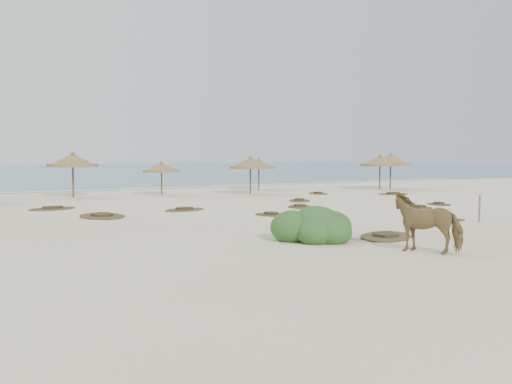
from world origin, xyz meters
TOP-DOWN VIEW (x-y plane):
  - ground at (0.00, 0.00)m, footprint 160.00×160.00m
  - ocean at (0.00, 75.00)m, footprint 200.00×100.00m
  - foam_line at (0.00, 26.00)m, footprint 70.00×0.60m
  - palapa_2 at (-6.29, 19.58)m, footprint 4.36×4.36m
  - palapa_3 at (-0.55, 18.55)m, footprint 2.88×2.88m
  - palapa_4 at (5.19, 16.26)m, footprint 3.20×3.20m
  - palapa_5 at (8.02, 20.12)m, footprint 2.86×2.86m
  - palapa_6 at (16.58, 15.76)m, footprint 3.12×3.12m
  - palapa_7 at (17.95, 16.04)m, footprint 3.69×3.69m
  - horse at (-1.19, -6.73)m, footprint 1.98×2.21m
  - fence_post_far at (6.18, -2.49)m, footprint 0.11×0.11m
  - bush at (-2.84, -3.30)m, footprint 2.99×2.64m
  - scrub_1 at (-7.47, 7.17)m, footprint 2.04×3.08m
  - scrub_2 at (-0.35, 3.88)m, footprint 1.74×2.09m
  - scrub_3 at (2.98, 6.55)m, footprint 2.12×2.38m
  - scrub_4 at (10.63, 3.96)m, footprint 1.24×1.73m
  - scrub_5 at (13.89, 11.24)m, footprint 2.49×1.87m
  - scrub_6 at (-8.87, 11.86)m, footprint 2.82×2.24m
  - scrub_7 at (5.10, 9.81)m, footprint 2.05×2.27m
  - scrub_9 at (-0.50, 0.84)m, footprint 3.12×3.00m
  - scrub_10 at (9.53, 14.17)m, footprint 1.23×1.82m
  - scrub_11 at (-2.38, -1.63)m, footprint 2.21×2.54m
  - scrub_12 at (5.47, -1.47)m, footprint 1.57×1.56m
  - scrub_13 at (-3.06, 8.05)m, footprint 2.49×1.91m
  - scrub_14 at (-0.37, -3.98)m, footprint 3.18×2.98m
  - scrub_15 at (8.37, 3.13)m, footprint 1.53×1.94m

SIDE VIEW (x-z plane):
  - ground at x=0.00m, z-range 0.00..0.00m
  - ocean at x=0.00m, z-range 0.00..0.01m
  - foam_line at x=0.00m, z-range 0.00..0.01m
  - scrub_1 at x=-7.47m, z-range -0.03..0.13m
  - scrub_5 at x=13.89m, z-range -0.03..0.13m
  - scrub_10 at x=9.53m, z-range -0.03..0.13m
  - scrub_11 at x=-2.38m, z-range -0.03..0.13m
  - scrub_2 at x=-0.35m, z-range -0.03..0.13m
  - scrub_3 at x=2.98m, z-range -0.03..0.13m
  - scrub_7 at x=5.10m, z-range -0.03..0.13m
  - scrub_12 at x=5.47m, z-range -0.03..0.13m
  - scrub_4 at x=10.63m, z-range -0.03..0.13m
  - scrub_9 at x=-0.50m, z-range -0.03..0.13m
  - scrub_13 at x=-3.06m, z-range -0.03..0.13m
  - scrub_14 at x=-0.37m, z-range -0.03..0.13m
  - scrub_6 at x=-8.87m, z-range -0.03..0.13m
  - scrub_15 at x=8.37m, z-range -0.03..0.13m
  - bush at x=-2.84m, z-range -0.23..1.11m
  - fence_post_far at x=6.18m, z-range 0.00..1.15m
  - horse at x=-1.19m, z-range 0.00..1.73m
  - palapa_3 at x=-0.55m, z-range 0.67..3.09m
  - palapa_5 at x=8.02m, z-range 0.71..3.28m
  - palapa_4 at x=5.19m, z-range 0.77..3.55m
  - palapa_6 at x=16.58m, z-range 0.79..3.66m
  - palapa_7 at x=17.95m, z-range 0.82..3.81m
  - palapa_2 at x=-6.29m, z-range 0.85..3.93m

